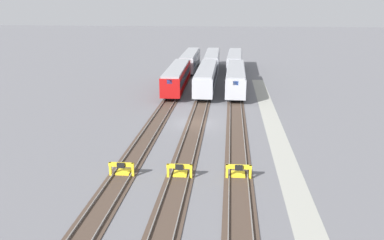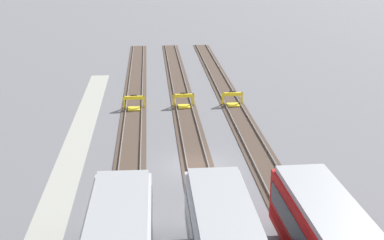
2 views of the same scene
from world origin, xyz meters
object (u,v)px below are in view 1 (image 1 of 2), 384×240
object	(u,v)px
subway_car_front_row_rightmost	(212,60)
bumper_stop_middle_track	(122,169)
subway_car_front_row_right_inner	(177,77)
subway_car_front_row_left_inner	(236,78)
subway_car_front_row_leftmost	(206,77)
bumper_stop_near_inner_track	(180,171)
bumper_stop_nearest_track	(238,171)
subway_car_back_row_leftmost	(235,61)
subway_car_front_row_centre	(190,60)

from	to	relation	value
subway_car_front_row_rightmost	bumper_stop_middle_track	distance (m)	50.78
subway_car_front_row_right_inner	bumper_stop_middle_track	world-z (taller)	subway_car_front_row_right_inner
subway_car_front_row_left_inner	subway_car_front_row_leftmost	bearing A→B (deg)	90.00
subway_car_front_row_left_inner	bumper_stop_near_inner_track	size ratio (longest dim) A/B	9.00
bumper_stop_middle_track	bumper_stop_near_inner_track	bearing A→B (deg)	-88.18
subway_car_front_row_left_inner	bumper_stop_middle_track	world-z (taller)	subway_car_front_row_left_inner
subway_car_front_row_right_inner	bumper_stop_near_inner_track	distance (m)	31.85
subway_car_front_row_left_inner	bumper_stop_near_inner_track	distance (m)	31.85
bumper_stop_nearest_track	subway_car_front_row_right_inner	bearing A→B (deg)	16.47
bumper_stop_nearest_track	bumper_stop_near_inner_track	world-z (taller)	same
subway_car_back_row_leftmost	bumper_stop_near_inner_track	distance (m)	50.39
subway_car_front_row_left_inner	subway_car_front_row_centre	size ratio (longest dim) A/B	1.00
subway_car_front_row_leftmost	bumper_stop_near_inner_track	world-z (taller)	subway_car_front_row_leftmost
subway_car_front_row_left_inner	subway_car_front_row_rightmost	world-z (taller)	same
subway_car_front_row_centre	bumper_stop_near_inner_track	world-z (taller)	subway_car_front_row_centre
bumper_stop_middle_track	subway_car_front_row_left_inner	bearing A→B (deg)	-16.23
subway_car_front_row_leftmost	bumper_stop_nearest_track	size ratio (longest dim) A/B	8.99
subway_car_back_row_leftmost	bumper_stop_nearest_track	xyz separation A→B (m)	(-49.79, 0.03, -1.53)
subway_car_front_row_centre	bumper_stop_middle_track	size ratio (longest dim) A/B	9.00
subway_car_front_row_rightmost	bumper_stop_middle_track	world-z (taller)	subway_car_front_row_rightmost
subway_car_front_row_rightmost	subway_car_back_row_leftmost	size ratio (longest dim) A/B	1.00
subway_car_front_row_left_inner	bumper_stop_middle_track	xyz separation A→B (m)	(-31.62, 9.21, -1.53)
subway_car_front_row_leftmost	bumper_stop_middle_track	world-z (taller)	subway_car_front_row_leftmost
subway_car_front_row_leftmost	bumper_stop_near_inner_track	size ratio (longest dim) A/B	8.98
subway_car_front_row_centre	subway_car_front_row_rightmost	world-z (taller)	same
bumper_stop_nearest_track	subway_car_front_row_leftmost	bearing A→B (deg)	8.29
subway_car_front_row_centre	bumper_stop_middle_track	bearing A→B (deg)	179.93
subway_car_front_row_right_inner	subway_car_back_row_leftmost	distance (m)	20.84
subway_car_front_row_rightmost	bumper_stop_nearest_track	distance (m)	50.28
bumper_stop_nearest_track	bumper_stop_near_inner_track	bearing A→B (deg)	94.51
subway_car_front_row_rightmost	bumper_stop_nearest_track	bearing A→B (deg)	-174.76
bumper_stop_middle_track	subway_car_front_row_rightmost	bearing A→B (deg)	-5.17
subway_car_front_row_rightmost	subway_car_front_row_leftmost	bearing A→B (deg)	-179.83
subway_car_back_row_leftmost	subway_car_front_row_centre	bearing A→B (deg)	89.09
bumper_stop_near_inner_track	subway_car_front_row_leftmost	bearing A→B (deg)	-0.09
bumper_stop_nearest_track	subway_car_back_row_leftmost	bearing A→B (deg)	-0.04
subway_car_front_row_left_inner	subway_car_front_row_right_inner	size ratio (longest dim) A/B	1.00
subway_car_front_row_leftmost	bumper_stop_nearest_track	distance (m)	31.48
subway_car_front_row_leftmost	subway_car_front_row_rightmost	size ratio (longest dim) A/B	1.00
subway_car_front_row_left_inner	bumper_stop_near_inner_track	xyz separation A→B (m)	(-31.47, 4.63, -1.53)
subway_car_front_row_leftmost	bumper_stop_middle_track	xyz separation A→B (m)	(-31.62, 4.63, -1.53)
subway_car_front_row_left_inner	subway_car_front_row_rightmost	distance (m)	19.49
bumper_stop_nearest_track	bumper_stop_middle_track	distance (m)	9.18
subway_car_front_row_leftmost	subway_car_back_row_leftmost	size ratio (longest dim) A/B	1.00
bumper_stop_middle_track	subway_car_front_row_leftmost	bearing A→B (deg)	-8.33
subway_car_front_row_left_inner	subway_car_front_row_right_inner	bearing A→B (deg)	90.00
subway_car_front_row_left_inner	bumper_stop_middle_track	size ratio (longest dim) A/B	9.00
subway_car_back_row_leftmost	subway_car_front_row_rightmost	bearing A→B (deg)	86.85
subway_car_front_row_right_inner	bumper_stop_nearest_track	world-z (taller)	subway_car_front_row_right_inner
subway_car_front_row_centre	subway_car_front_row_leftmost	bearing A→B (deg)	-166.36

